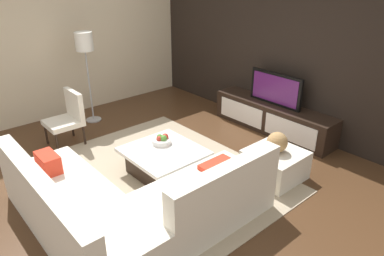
{
  "coord_description": "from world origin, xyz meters",
  "views": [
    {
      "loc": [
        3.37,
        -2.42,
        2.69
      ],
      "look_at": [
        -0.06,
        0.58,
        0.58
      ],
      "focal_mm": 33.26,
      "sensor_mm": 36.0,
      "label": 1
    }
  ],
  "objects_px": {
    "media_console": "(273,117)",
    "floor_lamp": "(85,48)",
    "coffee_table": "(164,161)",
    "ottoman": "(275,164)",
    "fruit_bowl": "(162,140)",
    "decorative_ball": "(277,142)",
    "television": "(275,89)",
    "accent_chair_near": "(68,115)",
    "sectional_couch": "(128,205)"
  },
  "relations": [
    {
      "from": "media_console",
      "to": "floor_lamp",
      "type": "distance_m",
      "value": 3.48
    },
    {
      "from": "coffee_table",
      "to": "ottoman",
      "type": "height_order",
      "value": "ottoman"
    },
    {
      "from": "floor_lamp",
      "to": "fruit_bowl",
      "type": "bearing_deg",
      "value": -0.95
    },
    {
      "from": "ottoman",
      "to": "decorative_ball",
      "type": "distance_m",
      "value": 0.34
    },
    {
      "from": "television",
      "to": "ottoman",
      "type": "relative_size",
      "value": 1.43
    },
    {
      "from": "ottoman",
      "to": "decorative_ball",
      "type": "height_order",
      "value": "decorative_ball"
    },
    {
      "from": "accent_chair_near",
      "to": "fruit_bowl",
      "type": "distance_m",
      "value": 1.74
    },
    {
      "from": "fruit_bowl",
      "to": "decorative_ball",
      "type": "bearing_deg",
      "value": 38.71
    },
    {
      "from": "media_console",
      "to": "fruit_bowl",
      "type": "bearing_deg",
      "value": -97.2
    },
    {
      "from": "floor_lamp",
      "to": "ottoman",
      "type": "distance_m",
      "value": 3.77
    },
    {
      "from": "media_console",
      "to": "accent_chair_near",
      "type": "bearing_deg",
      "value": -123.52
    },
    {
      "from": "fruit_bowl",
      "to": "television",
      "type": "bearing_deg",
      "value": 82.8
    },
    {
      "from": "floor_lamp",
      "to": "media_console",
      "type": "bearing_deg",
      "value": 40.81
    },
    {
      "from": "ottoman",
      "to": "media_console",
      "type": "bearing_deg",
      "value": 128.42
    },
    {
      "from": "media_console",
      "to": "fruit_bowl",
      "type": "xyz_separation_m",
      "value": [
        -0.28,
        -2.19,
        0.18
      ]
    },
    {
      "from": "media_console",
      "to": "coffee_table",
      "type": "xyz_separation_m",
      "value": [
        -0.1,
        -2.3,
        -0.05
      ]
    },
    {
      "from": "media_console",
      "to": "television",
      "type": "height_order",
      "value": "television"
    },
    {
      "from": "television",
      "to": "accent_chair_near",
      "type": "bearing_deg",
      "value": -123.51
    },
    {
      "from": "accent_chair_near",
      "to": "ottoman",
      "type": "relative_size",
      "value": 1.24
    },
    {
      "from": "media_console",
      "to": "sectional_couch",
      "type": "xyz_separation_m",
      "value": [
        0.51,
        -3.26,
        0.04
      ]
    },
    {
      "from": "sectional_couch",
      "to": "coffee_table",
      "type": "xyz_separation_m",
      "value": [
        -0.61,
        0.96,
        -0.09
      ]
    },
    {
      "from": "coffee_table",
      "to": "floor_lamp",
      "type": "xyz_separation_m",
      "value": [
        -2.4,
        0.14,
        1.17
      ]
    },
    {
      "from": "television",
      "to": "decorative_ball",
      "type": "height_order",
      "value": "television"
    },
    {
      "from": "coffee_table",
      "to": "floor_lamp",
      "type": "height_order",
      "value": "floor_lamp"
    },
    {
      "from": "sectional_couch",
      "to": "fruit_bowl",
      "type": "xyz_separation_m",
      "value": [
        -0.79,
        1.06,
        0.14
      ]
    },
    {
      "from": "television",
      "to": "floor_lamp",
      "type": "height_order",
      "value": "floor_lamp"
    },
    {
      "from": "coffee_table",
      "to": "floor_lamp",
      "type": "bearing_deg",
      "value": 176.63
    },
    {
      "from": "television",
      "to": "ottoman",
      "type": "height_order",
      "value": "television"
    },
    {
      "from": "media_console",
      "to": "ottoman",
      "type": "height_order",
      "value": "media_console"
    },
    {
      "from": "sectional_couch",
      "to": "decorative_ball",
      "type": "height_order",
      "value": "sectional_couch"
    },
    {
      "from": "television",
      "to": "coffee_table",
      "type": "relative_size",
      "value": 1.0
    },
    {
      "from": "floor_lamp",
      "to": "fruit_bowl",
      "type": "relative_size",
      "value": 5.85
    },
    {
      "from": "media_console",
      "to": "coffee_table",
      "type": "relative_size",
      "value": 2.26
    },
    {
      "from": "television",
      "to": "sectional_couch",
      "type": "height_order",
      "value": "television"
    },
    {
      "from": "television",
      "to": "fruit_bowl",
      "type": "distance_m",
      "value": 2.24
    },
    {
      "from": "fruit_bowl",
      "to": "sectional_couch",
      "type": "bearing_deg",
      "value": -53.53
    },
    {
      "from": "accent_chair_near",
      "to": "fruit_bowl",
      "type": "xyz_separation_m",
      "value": [
        1.61,
        0.66,
        -0.05
      ]
    },
    {
      "from": "floor_lamp",
      "to": "ottoman",
      "type": "bearing_deg",
      "value": 15.4
    },
    {
      "from": "sectional_couch",
      "to": "ottoman",
      "type": "distance_m",
      "value": 2.1
    },
    {
      "from": "accent_chair_near",
      "to": "floor_lamp",
      "type": "distance_m",
      "value": 1.28
    },
    {
      "from": "coffee_table",
      "to": "fruit_bowl",
      "type": "bearing_deg",
      "value": 149.47
    },
    {
      "from": "sectional_couch",
      "to": "fruit_bowl",
      "type": "height_order",
      "value": "sectional_couch"
    },
    {
      "from": "ottoman",
      "to": "fruit_bowl",
      "type": "distance_m",
      "value": 1.6
    },
    {
      "from": "television",
      "to": "sectional_couch",
      "type": "distance_m",
      "value": 3.33
    },
    {
      "from": "sectional_couch",
      "to": "fruit_bowl",
      "type": "relative_size",
      "value": 8.47
    },
    {
      "from": "sectional_couch",
      "to": "media_console",
      "type": "bearing_deg",
      "value": 98.89
    },
    {
      "from": "ottoman",
      "to": "coffee_table",
      "type": "bearing_deg",
      "value": -134.03
    },
    {
      "from": "television",
      "to": "accent_chair_near",
      "type": "distance_m",
      "value": 3.44
    },
    {
      "from": "media_console",
      "to": "ottoman",
      "type": "distance_m",
      "value": 1.54
    },
    {
      "from": "coffee_table",
      "to": "accent_chair_near",
      "type": "xyz_separation_m",
      "value": [
        -1.79,
        -0.56,
        0.29
      ]
    }
  ]
}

